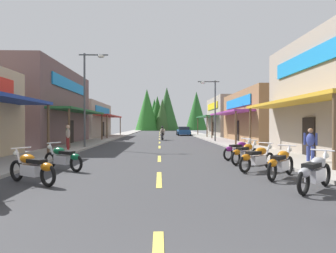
{
  "coord_description": "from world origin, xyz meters",
  "views": [
    {
      "loc": [
        0.02,
        -1.04,
        1.72
      ],
      "look_at": [
        0.82,
        24.64,
        1.54
      ],
      "focal_mm": 28.46,
      "sensor_mm": 36.0,
      "label": 1
    }
  ],
  "objects_px": {
    "streetlamp_right": "(212,102)",
    "pedestrian_browsing": "(68,135)",
    "motorcycle_parked_right_1": "(315,172)",
    "parked_car_curbside": "(183,131)",
    "motorcycle_parked_right_3": "(257,158)",
    "rider_cruising_lead": "(162,134)",
    "motorcycle_parked_right_2": "(281,163)",
    "motorcycle_parked_left_2": "(63,157)",
    "motorcycle_parked_left_1": "(32,167)",
    "motorcycle_parked_right_4": "(245,153)",
    "motorcycle_parked_right_5": "(239,150)",
    "streetlamp_left": "(89,87)",
    "pedestrian_waiting": "(68,136)",
    "pedestrian_by_shop": "(310,143)"
  },
  "relations": [
    {
      "from": "motorcycle_parked_right_2",
      "to": "rider_cruising_lead",
      "type": "height_order",
      "value": "rider_cruising_lead"
    },
    {
      "from": "motorcycle_parked_right_4",
      "to": "motorcycle_parked_left_1",
      "type": "distance_m",
      "value": 8.35
    },
    {
      "from": "motorcycle_parked_right_2",
      "to": "pedestrian_waiting",
      "type": "distance_m",
      "value": 13.23
    },
    {
      "from": "motorcycle_parked_left_2",
      "to": "streetlamp_right",
      "type": "bearing_deg",
      "value": -86.51
    },
    {
      "from": "motorcycle_parked_left_1",
      "to": "motorcycle_parked_right_4",
      "type": "bearing_deg",
      "value": -121.15
    },
    {
      "from": "motorcycle_parked_right_3",
      "to": "pedestrian_waiting",
      "type": "distance_m",
      "value": 12.17
    },
    {
      "from": "motorcycle_parked_right_4",
      "to": "rider_cruising_lead",
      "type": "distance_m",
      "value": 18.05
    },
    {
      "from": "motorcycle_parked_right_2",
      "to": "motorcycle_parked_right_5",
      "type": "bearing_deg",
      "value": 44.95
    },
    {
      "from": "streetlamp_left",
      "to": "motorcycle_parked_right_4",
      "type": "distance_m",
      "value": 12.43
    },
    {
      "from": "streetlamp_right",
      "to": "pedestrian_browsing",
      "type": "bearing_deg",
      "value": -151.31
    },
    {
      "from": "motorcycle_parked_right_1",
      "to": "parked_car_curbside",
      "type": "xyz_separation_m",
      "value": [
        -0.27,
        35.47,
        0.2
      ]
    },
    {
      "from": "motorcycle_parked_right_3",
      "to": "motorcycle_parked_right_1",
      "type": "bearing_deg",
      "value": -116.59
    },
    {
      "from": "streetlamp_left",
      "to": "pedestrian_waiting",
      "type": "bearing_deg",
      "value": -111.19
    },
    {
      "from": "motorcycle_parked_right_4",
      "to": "motorcycle_parked_left_1",
      "type": "bearing_deg",
      "value": 166.24
    },
    {
      "from": "pedestrian_waiting",
      "to": "parked_car_curbside",
      "type": "bearing_deg",
      "value": -136.24
    },
    {
      "from": "motorcycle_parked_right_5",
      "to": "pedestrian_browsing",
      "type": "bearing_deg",
      "value": 117.44
    },
    {
      "from": "rider_cruising_lead",
      "to": "parked_car_curbside",
      "type": "bearing_deg",
      "value": -10.07
    },
    {
      "from": "rider_cruising_lead",
      "to": "motorcycle_parked_right_2",
      "type": "bearing_deg",
      "value": -165.24
    },
    {
      "from": "motorcycle_parked_right_1",
      "to": "motorcycle_parked_right_5",
      "type": "height_order",
      "value": "same"
    },
    {
      "from": "motorcycle_parked_right_1",
      "to": "motorcycle_parked_right_3",
      "type": "relative_size",
      "value": 0.94
    },
    {
      "from": "pedestrian_by_shop",
      "to": "pedestrian_browsing",
      "type": "relative_size",
      "value": 0.91
    },
    {
      "from": "streetlamp_right",
      "to": "motorcycle_parked_right_5",
      "type": "relative_size",
      "value": 3.19
    },
    {
      "from": "streetlamp_right",
      "to": "parked_car_curbside",
      "type": "height_order",
      "value": "streetlamp_right"
    },
    {
      "from": "pedestrian_by_shop",
      "to": "motorcycle_parked_right_3",
      "type": "bearing_deg",
      "value": 168.45
    },
    {
      "from": "motorcycle_parked_right_1",
      "to": "pedestrian_browsing",
      "type": "relative_size",
      "value": 1.0
    },
    {
      "from": "motorcycle_parked_right_2",
      "to": "motorcycle_parked_left_2",
      "type": "distance_m",
      "value": 7.72
    },
    {
      "from": "streetlamp_left",
      "to": "motorcycle_parked_right_2",
      "type": "bearing_deg",
      "value": -50.31
    },
    {
      "from": "streetlamp_right",
      "to": "pedestrian_by_shop",
      "type": "relative_size",
      "value": 3.83
    },
    {
      "from": "streetlamp_left",
      "to": "streetlamp_right",
      "type": "bearing_deg",
      "value": 31.85
    },
    {
      "from": "motorcycle_parked_right_2",
      "to": "motorcycle_parked_right_5",
      "type": "relative_size",
      "value": 0.85
    },
    {
      "from": "pedestrian_browsing",
      "to": "parked_car_curbside",
      "type": "relative_size",
      "value": 0.4
    },
    {
      "from": "pedestrian_waiting",
      "to": "motorcycle_parked_right_4",
      "type": "bearing_deg",
      "value": 124.23
    },
    {
      "from": "streetlamp_left",
      "to": "motorcycle_parked_right_3",
      "type": "height_order",
      "value": "streetlamp_left"
    },
    {
      "from": "motorcycle_parked_right_5",
      "to": "motorcycle_parked_right_4",
      "type": "bearing_deg",
      "value": -126.81
    },
    {
      "from": "motorcycle_parked_left_2",
      "to": "parked_car_curbside",
      "type": "relative_size",
      "value": 0.43
    },
    {
      "from": "motorcycle_parked_right_3",
      "to": "motorcycle_parked_right_4",
      "type": "xyz_separation_m",
      "value": [
        0.14,
        1.8,
        0.0
      ]
    },
    {
      "from": "motorcycle_parked_right_2",
      "to": "motorcycle_parked_right_5",
      "type": "xyz_separation_m",
      "value": [
        -0.02,
        4.53,
        0.0
      ]
    },
    {
      "from": "motorcycle_parked_right_4",
      "to": "pedestrian_by_shop",
      "type": "relative_size",
      "value": 1.08
    },
    {
      "from": "streetlamp_right",
      "to": "pedestrian_waiting",
      "type": "height_order",
      "value": "streetlamp_right"
    },
    {
      "from": "motorcycle_parked_left_2",
      "to": "rider_cruising_lead",
      "type": "xyz_separation_m",
      "value": [
        3.93,
        19.18,
        0.17
      ]
    },
    {
      "from": "parked_car_curbside",
      "to": "motorcycle_parked_right_5",
      "type": "bearing_deg",
      "value": 179.83
    },
    {
      "from": "streetlamp_left",
      "to": "rider_cruising_lead",
      "type": "relative_size",
      "value": 3.2
    },
    {
      "from": "motorcycle_parked_right_3",
      "to": "rider_cruising_lead",
      "type": "relative_size",
      "value": 0.85
    },
    {
      "from": "motorcycle_parked_right_1",
      "to": "rider_cruising_lead",
      "type": "distance_m",
      "value": 22.78
    },
    {
      "from": "motorcycle_parked_right_2",
      "to": "parked_car_curbside",
      "type": "bearing_deg",
      "value": 44.91
    },
    {
      "from": "streetlamp_left",
      "to": "streetlamp_right",
      "type": "height_order",
      "value": "streetlamp_left"
    },
    {
      "from": "motorcycle_parked_right_2",
      "to": "motorcycle_parked_right_4",
      "type": "height_order",
      "value": "same"
    },
    {
      "from": "rider_cruising_lead",
      "to": "pedestrian_by_shop",
      "type": "relative_size",
      "value": 1.37
    },
    {
      "from": "motorcycle_parked_right_3",
      "to": "motorcycle_parked_right_2",
      "type": "bearing_deg",
      "value": -112.38
    },
    {
      "from": "motorcycle_parked_right_2",
      "to": "pedestrian_by_shop",
      "type": "xyz_separation_m",
      "value": [
        2.68,
        2.96,
        0.41
      ]
    }
  ]
}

